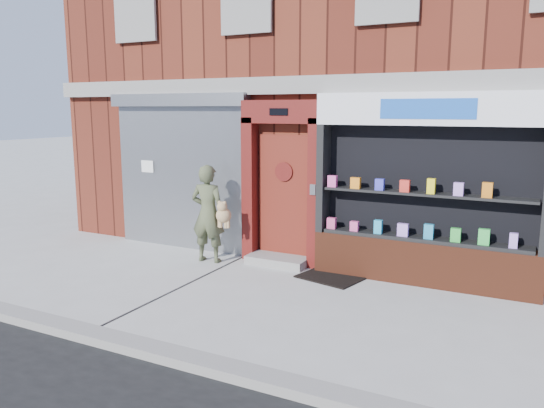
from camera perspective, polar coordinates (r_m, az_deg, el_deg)
The scene contains 8 objects.
ground at distance 7.81m, azimuth 0.02°, elevation -10.41°, with size 80.00×80.00×0.00m, color #9E9E99.
curb at distance 6.10m, azimuth -9.56°, elevation -16.07°, with size 60.00×0.30×0.12m, color gray.
building at distance 13.00m, azimuth 12.57°, elevation 15.47°, with size 12.00×8.16×8.00m.
shutter_bay at distance 10.59m, azimuth -9.78°, elevation 4.46°, with size 3.10×0.30×3.04m.
red_door_bay at distance 9.40m, azimuth 1.10°, elevation 2.29°, with size 1.52×0.58×2.90m.
pharmacy_bay at distance 8.58m, azimuth 16.13°, elevation 0.56°, with size 3.50×0.41×3.00m.
woman at distance 9.61m, azimuth -6.80°, elevation -1.03°, with size 0.86×0.50×1.78m.
doormat at distance 8.85m, azimuth 6.22°, elevation -7.87°, with size 0.98×0.69×0.02m, color black.
Camera 1 is at (3.32, -6.51, 2.74)m, focal length 35.00 mm.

